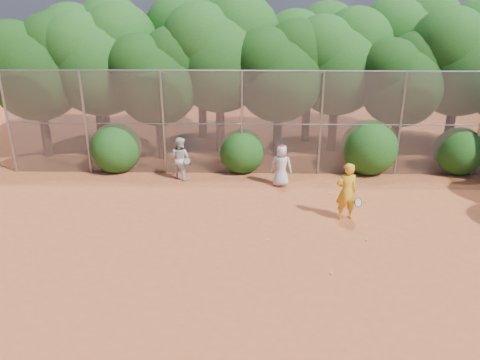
{
  "coord_description": "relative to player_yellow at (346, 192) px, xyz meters",
  "views": [
    {
      "loc": [
        -0.73,
        -11.3,
        6.61
      ],
      "look_at": [
        -1.0,
        2.5,
        1.1
      ],
      "focal_mm": 35.0,
      "sensor_mm": 36.0,
      "label": 1
    }
  ],
  "objects": [
    {
      "name": "tree_5",
      "position": [
        0.76,
        7.0,
        3.12
      ],
      "size": [
        4.51,
        3.92,
        6.17
      ],
      "color": "black",
      "rests_on": "ground"
    },
    {
      "name": "ball_1",
      "position": [
        0.97,
        1.23,
        -0.89
      ],
      "size": [
        0.07,
        0.07,
        0.07
      ],
      "primitive_type": "sphere",
      "color": "yellow",
      "rests_on": "ground"
    },
    {
      "name": "tree_12",
      "position": [
        4.26,
        9.21,
        3.58
      ],
      "size": [
        5.02,
        4.37,
        6.88
      ],
      "color": "black",
      "rests_on": "ground"
    },
    {
      "name": "ground",
      "position": [
        -2.3,
        -2.04,
        -0.93
      ],
      "size": [
        80.0,
        80.0,
        0.0
      ],
      "primitive_type": "plane",
      "color": "#A34824",
      "rests_on": "ground"
    },
    {
      "name": "bush_0",
      "position": [
        -8.3,
        4.26,
        0.07
      ],
      "size": [
        2.0,
        2.0,
        2.0
      ],
      "primitive_type": "sphere",
      "color": "#144210",
      "rests_on": "ground"
    },
    {
      "name": "bush_2",
      "position": [
        1.7,
        4.26,
        0.17
      ],
      "size": [
        2.2,
        2.2,
        2.2
      ],
      "primitive_type": "sphere",
      "color": "#144210",
      "rests_on": "ground"
    },
    {
      "name": "tree_0",
      "position": [
        -11.74,
        6.0,
        3.0
      ],
      "size": [
        4.38,
        3.81,
        6.0
      ],
      "color": "black",
      "rests_on": "ground"
    },
    {
      "name": "ball_2",
      "position": [
        -0.91,
        -3.2,
        -0.89
      ],
      "size": [
        0.07,
        0.07,
        0.07
      ],
      "primitive_type": "sphere",
      "color": "yellow",
      "rests_on": "ground"
    },
    {
      "name": "tree_4",
      "position": [
        -1.75,
        6.2,
        2.83
      ],
      "size": [
        4.19,
        3.64,
        5.73
      ],
      "color": "black",
      "rests_on": "ground"
    },
    {
      "name": "player_yellow",
      "position": [
        0.0,
        0.0,
        0.0
      ],
      "size": [
        0.89,
        0.61,
        1.86
      ],
      "rotation": [
        0.0,
        0.0,
        3.33
      ],
      "color": "gold",
      "rests_on": "ground"
    },
    {
      "name": "tree_3",
      "position": [
        -4.24,
        6.81,
        3.47
      ],
      "size": [
        4.89,
        4.26,
        6.7
      ],
      "color": "black",
      "rests_on": "ground"
    },
    {
      "name": "ball_4",
      "position": [
        -0.14,
        1.92,
        -0.89
      ],
      "size": [
        0.07,
        0.07,
        0.07
      ],
      "primitive_type": "sphere",
      "color": "yellow",
      "rests_on": "ground"
    },
    {
      "name": "player_white",
      "position": [
        -5.63,
        3.36,
        -0.11
      ],
      "size": [
        1.0,
        0.93,
        1.63
      ],
      "rotation": [
        0.0,
        0.0,
        2.63
      ],
      "color": "silver",
      "rests_on": "ground"
    },
    {
      "name": "fence_back",
      "position": [
        -2.42,
        3.96,
        1.13
      ],
      "size": [
        20.05,
        0.09,
        4.03
      ],
      "color": "gray",
      "rests_on": "ground"
    },
    {
      "name": "player_teen",
      "position": [
        -1.84,
        2.7,
        -0.14
      ],
      "size": [
        0.84,
        0.63,
        1.59
      ],
      "rotation": [
        0.0,
        0.0,
        2.95
      ],
      "color": "silver",
      "rests_on": "ground"
    },
    {
      "name": "tree_11",
      "position": [
        -0.24,
        8.61,
        3.24
      ],
      "size": [
        4.64,
        4.03,
        6.35
      ],
      "color": "black",
      "rests_on": "ground"
    },
    {
      "name": "tree_1",
      "position": [
        -9.24,
        6.51,
        3.24
      ],
      "size": [
        4.64,
        4.03,
        6.35
      ],
      "color": "black",
      "rests_on": "ground"
    },
    {
      "name": "ball_3",
      "position": [
        -2.47,
        -1.49,
        -0.89
      ],
      "size": [
        0.07,
        0.07,
        0.07
      ],
      "primitive_type": "sphere",
      "color": "yellow",
      "rests_on": "ground"
    },
    {
      "name": "ball_0",
      "position": [
        0.37,
        -1.43,
        -0.89
      ],
      "size": [
        0.07,
        0.07,
        0.07
      ],
      "primitive_type": "sphere",
      "color": "yellow",
      "rests_on": "ground"
    },
    {
      "name": "bush_1",
      "position": [
        -3.3,
        4.26,
        -0.03
      ],
      "size": [
        1.8,
        1.8,
        1.8
      ],
      "primitive_type": "sphere",
      "color": "#144210",
      "rests_on": "ground"
    },
    {
      "name": "tree_7",
      "position": [
        5.76,
        6.61,
        3.35
      ],
      "size": [
        4.77,
        4.14,
        6.53
      ],
      "color": "black",
      "rests_on": "ground"
    },
    {
      "name": "tree_9",
      "position": [
        -10.24,
        8.81,
        3.41
      ],
      "size": [
        4.83,
        4.2,
        6.62
      ],
      "color": "black",
      "rests_on": "ground"
    },
    {
      "name": "tree_10",
      "position": [
        -5.23,
        9.01,
        3.7
      ],
      "size": [
        5.15,
        4.48,
        7.06
      ],
      "color": "black",
      "rests_on": "ground"
    },
    {
      "name": "tree_2",
      "position": [
        -6.75,
        5.8,
        2.66
      ],
      "size": [
        3.99,
        3.47,
        5.47
      ],
      "color": "black",
      "rests_on": "ground"
    },
    {
      "name": "tree_6",
      "position": [
        3.25,
        6.0,
        2.54
      ],
      "size": [
        3.86,
        3.36,
        5.29
      ],
      "color": "black",
      "rests_on": "ground"
    },
    {
      "name": "bush_3",
      "position": [
        5.2,
        4.26,
        0.02
      ],
      "size": [
        1.9,
        1.9,
        1.9
      ],
      "primitive_type": "sphere",
      "color": "#144210",
      "rests_on": "ground"
    }
  ]
}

